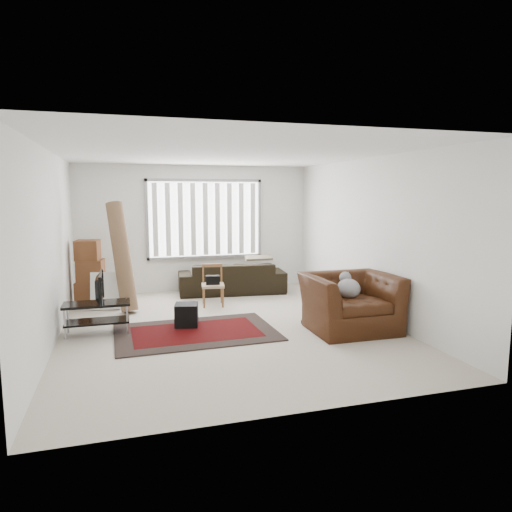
% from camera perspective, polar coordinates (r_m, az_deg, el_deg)
% --- Properties ---
extents(room, '(6.00, 6.02, 2.71)m').
position_cam_1_polar(room, '(7.53, -4.33, 5.23)').
color(room, beige).
rests_on(room, ground).
extents(persian_rug, '(2.42, 1.65, 0.02)m').
position_cam_1_polar(persian_rug, '(7.06, -7.50, -9.42)').
color(persian_rug, black).
rests_on(persian_rug, ground).
extents(tv_stand, '(0.96, 0.43, 0.48)m').
position_cam_1_polar(tv_stand, '(7.27, -19.27, -6.55)').
color(tv_stand, black).
rests_on(tv_stand, ground).
extents(tv, '(0.10, 0.78, 0.45)m').
position_cam_1_polar(tv, '(7.19, -19.39, -3.79)').
color(tv, black).
rests_on(tv, tv_stand).
extents(subwoofer, '(0.42, 0.42, 0.35)m').
position_cam_1_polar(subwoofer, '(7.34, -8.68, -7.27)').
color(subwoofer, black).
rests_on(subwoofer, persian_rug).
extents(moving_boxes, '(0.57, 0.53, 1.24)m').
position_cam_1_polar(moving_boxes, '(9.09, -20.04, -2.29)').
color(moving_boxes, brown).
rests_on(moving_boxes, ground).
extents(white_flatpack, '(0.56, 0.29, 0.68)m').
position_cam_1_polar(white_flatpack, '(8.75, -18.26, -4.15)').
color(white_flatpack, silver).
rests_on(white_flatpack, ground).
extents(rolled_rug, '(0.59, 0.88, 1.97)m').
position_cam_1_polar(rolled_rug, '(8.47, -16.42, -0.06)').
color(rolled_rug, brown).
rests_on(rolled_rug, ground).
extents(sofa, '(2.31, 1.17, 0.86)m').
position_cam_1_polar(sofa, '(9.69, -3.04, -2.12)').
color(sofa, black).
rests_on(sofa, ground).
extents(side_chair, '(0.47, 0.47, 0.77)m').
position_cam_1_polar(side_chair, '(8.63, -5.42, -3.38)').
color(side_chair, tan).
rests_on(side_chair, ground).
extents(armchair, '(1.34, 1.17, 0.99)m').
position_cam_1_polar(armchair, '(7.18, 11.71, -5.21)').
color(armchair, '#3A1C0C').
rests_on(armchair, ground).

